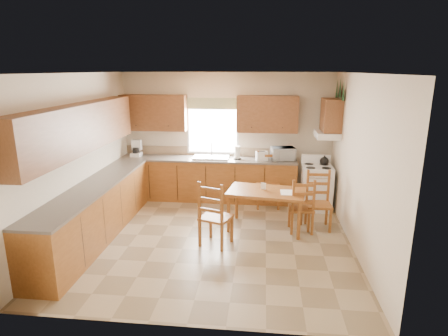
# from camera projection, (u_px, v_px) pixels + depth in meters

# --- Properties ---
(floor) EXTENTS (4.50, 4.50, 0.00)m
(floor) POSITION_uv_depth(u_px,v_px,m) (213.00, 238.00, 6.29)
(floor) COLOR #907C5B
(floor) RESTS_ON ground
(ceiling) EXTENTS (4.50, 4.50, 0.00)m
(ceiling) POSITION_uv_depth(u_px,v_px,m) (212.00, 73.00, 5.60)
(ceiling) COLOR brown
(ceiling) RESTS_ON floor
(wall_left) EXTENTS (4.50, 4.50, 0.00)m
(wall_left) POSITION_uv_depth(u_px,v_px,m) (78.00, 157.00, 6.18)
(wall_left) COLOR beige
(wall_left) RESTS_ON floor
(wall_right) EXTENTS (4.50, 4.50, 0.00)m
(wall_right) POSITION_uv_depth(u_px,v_px,m) (358.00, 164.00, 5.72)
(wall_right) COLOR beige
(wall_right) RESTS_ON floor
(wall_back) EXTENTS (4.50, 4.50, 0.00)m
(wall_back) POSITION_uv_depth(u_px,v_px,m) (227.00, 136.00, 8.11)
(wall_back) COLOR beige
(wall_back) RESTS_ON floor
(wall_front) EXTENTS (4.50, 4.50, 0.00)m
(wall_front) POSITION_uv_depth(u_px,v_px,m) (183.00, 213.00, 3.78)
(wall_front) COLOR beige
(wall_front) RESTS_ON floor
(lower_cab_back) EXTENTS (3.75, 0.60, 0.88)m
(lower_cab_back) POSITION_uv_depth(u_px,v_px,m) (208.00, 180.00, 8.09)
(lower_cab_back) COLOR brown
(lower_cab_back) RESTS_ON floor
(lower_cab_left) EXTENTS (0.60, 3.60, 0.88)m
(lower_cab_left) POSITION_uv_depth(u_px,v_px,m) (96.00, 213.00, 6.24)
(lower_cab_left) COLOR brown
(lower_cab_left) RESTS_ON floor
(counter_back) EXTENTS (3.75, 0.63, 0.04)m
(counter_back) POSITION_uv_depth(u_px,v_px,m) (208.00, 159.00, 7.98)
(counter_back) COLOR #5B534D
(counter_back) RESTS_ON lower_cab_back
(counter_left) EXTENTS (0.63, 3.60, 0.04)m
(counter_left) POSITION_uv_depth(u_px,v_px,m) (94.00, 186.00, 6.12)
(counter_left) COLOR #5B534D
(counter_left) RESTS_ON lower_cab_left
(backsplash) EXTENTS (3.75, 0.01, 0.18)m
(backsplash) POSITION_uv_depth(u_px,v_px,m) (210.00, 151.00, 8.23)
(backsplash) COLOR #8C765A
(backsplash) RESTS_ON counter_back
(upper_cab_back_left) EXTENTS (1.41, 0.33, 0.75)m
(upper_cab_back_left) POSITION_uv_depth(u_px,v_px,m) (154.00, 113.00, 7.98)
(upper_cab_back_left) COLOR brown
(upper_cab_back_left) RESTS_ON wall_back
(upper_cab_back_right) EXTENTS (1.25, 0.33, 0.75)m
(upper_cab_back_right) POSITION_uv_depth(u_px,v_px,m) (267.00, 114.00, 7.73)
(upper_cab_back_right) COLOR brown
(upper_cab_back_right) RESTS_ON wall_back
(upper_cab_left) EXTENTS (0.33, 3.60, 0.75)m
(upper_cab_left) POSITION_uv_depth(u_px,v_px,m) (80.00, 128.00, 5.89)
(upper_cab_left) COLOR brown
(upper_cab_left) RESTS_ON wall_left
(upper_cab_stove) EXTENTS (0.33, 0.62, 0.62)m
(upper_cab_stove) POSITION_uv_depth(u_px,v_px,m) (331.00, 115.00, 7.18)
(upper_cab_stove) COLOR brown
(upper_cab_stove) RESTS_ON wall_right
(range_hood) EXTENTS (0.44, 0.62, 0.12)m
(range_hood) POSITION_uv_depth(u_px,v_px,m) (327.00, 135.00, 7.28)
(range_hood) COLOR white
(range_hood) RESTS_ON wall_right
(window_frame) EXTENTS (1.13, 0.02, 1.18)m
(window_frame) POSITION_uv_depth(u_px,v_px,m) (213.00, 127.00, 8.06)
(window_frame) COLOR white
(window_frame) RESTS_ON wall_back
(window_pane) EXTENTS (1.05, 0.01, 1.10)m
(window_pane) POSITION_uv_depth(u_px,v_px,m) (213.00, 127.00, 8.06)
(window_pane) COLOR white
(window_pane) RESTS_ON wall_back
(window_valance) EXTENTS (1.19, 0.01, 0.24)m
(window_valance) POSITION_uv_depth(u_px,v_px,m) (212.00, 104.00, 7.90)
(window_valance) COLOR #466432
(window_valance) RESTS_ON wall_back
(sink_basin) EXTENTS (0.75, 0.45, 0.04)m
(sink_basin) POSITION_uv_depth(u_px,v_px,m) (211.00, 157.00, 7.96)
(sink_basin) COLOR silver
(sink_basin) RESTS_ON counter_back
(pine_decal_a) EXTENTS (0.22, 0.22, 0.36)m
(pine_decal_a) POSITION_uv_depth(u_px,v_px,m) (344.00, 91.00, 6.74)
(pine_decal_a) COLOR #1C4426
(pine_decal_a) RESTS_ON wall_right
(pine_decal_b) EXTENTS (0.22, 0.22, 0.36)m
(pine_decal_b) POSITION_uv_depth(u_px,v_px,m) (340.00, 88.00, 7.03)
(pine_decal_b) COLOR #1C4426
(pine_decal_b) RESTS_ON wall_right
(pine_decal_c) EXTENTS (0.22, 0.22, 0.36)m
(pine_decal_c) POSITION_uv_depth(u_px,v_px,m) (337.00, 89.00, 7.35)
(pine_decal_c) COLOR #1C4426
(pine_decal_c) RESTS_ON wall_right
(stove) EXTENTS (0.59, 0.61, 0.87)m
(stove) POSITION_uv_depth(u_px,v_px,m) (316.00, 188.00, 7.54)
(stove) COLOR white
(stove) RESTS_ON floor
(coffeemaker) EXTENTS (0.28, 0.31, 0.37)m
(coffeemaker) POSITION_uv_depth(u_px,v_px,m) (136.00, 148.00, 8.09)
(coffeemaker) COLOR white
(coffeemaker) RESTS_ON counter_back
(paper_towel) EXTENTS (0.13, 0.13, 0.28)m
(paper_towel) POSITION_uv_depth(u_px,v_px,m) (237.00, 153.00, 7.85)
(paper_towel) COLOR white
(paper_towel) RESTS_ON counter_back
(toaster) EXTENTS (0.26, 0.21, 0.19)m
(toaster) POSITION_uv_depth(u_px,v_px,m) (262.00, 156.00, 7.74)
(toaster) COLOR white
(toaster) RESTS_ON counter_back
(microwave) EXTENTS (0.50, 0.41, 0.27)m
(microwave) POSITION_uv_depth(u_px,v_px,m) (283.00, 154.00, 7.77)
(microwave) COLOR white
(microwave) RESTS_ON counter_back
(dining_table) EXTENTS (1.42, 0.94, 0.71)m
(dining_table) POSITION_uv_depth(u_px,v_px,m) (266.00, 210.00, 6.61)
(dining_table) COLOR brown
(dining_table) RESTS_ON floor
(chair_near_left) EXTENTS (0.57, 0.56, 1.08)m
(chair_near_left) POSITION_uv_depth(u_px,v_px,m) (216.00, 213.00, 5.95)
(chair_near_left) COLOR brown
(chair_near_left) RESTS_ON floor
(chair_near_right) EXTENTS (0.43, 0.41, 0.97)m
(chair_near_right) POSITION_uv_depth(u_px,v_px,m) (301.00, 205.00, 6.47)
(chair_near_right) COLOR brown
(chair_near_right) RESTS_ON floor
(chair_far_left) EXTENTS (0.50, 0.48, 1.12)m
(chair_far_left) POSITION_uv_depth(u_px,v_px,m) (268.00, 180.00, 7.61)
(chair_far_left) COLOR brown
(chair_far_left) RESTS_ON floor
(chair_far_right) EXTENTS (0.44, 0.42, 1.02)m
(chair_far_right) POSITION_uv_depth(u_px,v_px,m) (319.00, 201.00, 6.57)
(chair_far_right) COLOR brown
(chair_far_right) RESTS_ON floor
(table_paper) EXTENTS (0.23, 0.31, 0.00)m
(table_paper) POSITION_uv_depth(u_px,v_px,m) (287.00, 192.00, 6.41)
(table_paper) COLOR white
(table_paper) RESTS_ON dining_table
(table_card) EXTENTS (0.09, 0.05, 0.12)m
(table_card) POSITION_uv_depth(u_px,v_px,m) (263.00, 186.00, 6.57)
(table_card) COLOR white
(table_card) RESTS_ON dining_table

